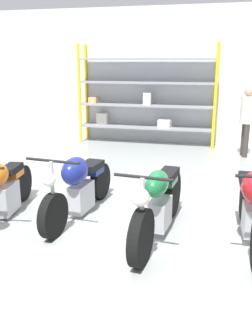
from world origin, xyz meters
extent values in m
plane|color=#9EA3A0|center=(0.00, 0.00, 0.00)|extent=(30.00, 30.00, 0.00)
cube|color=silver|center=(0.00, 5.70, 1.80)|extent=(30.00, 0.08, 3.60)
cylinder|color=yellow|center=(-2.48, 5.06, 1.32)|extent=(0.08, 0.08, 2.65)
cylinder|color=yellow|center=(1.15, 5.06, 1.32)|extent=(0.08, 0.08, 2.65)
cylinder|color=yellow|center=(-2.48, 5.61, 1.32)|extent=(0.08, 0.08, 2.65)
cylinder|color=yellow|center=(1.15, 5.61, 1.32)|extent=(0.08, 0.08, 2.65)
cube|color=gray|center=(-0.66, 5.34, 0.45)|extent=(3.63, 0.55, 0.05)
cube|color=gray|center=(-0.66, 5.34, 1.05)|extent=(3.63, 0.55, 0.05)
cube|color=gray|center=(-0.66, 5.34, 1.65)|extent=(3.63, 0.55, 0.05)
cube|color=gray|center=(-0.66, 5.34, 2.25)|extent=(3.63, 0.55, 0.05)
cube|color=silver|center=(-0.64, 5.34, 1.23)|extent=(0.22, 0.32, 0.32)
cube|color=silver|center=(-1.96, 5.49, 0.63)|extent=(0.31, 0.23, 0.30)
cube|color=silver|center=(-0.14, 5.25, 0.58)|extent=(0.35, 0.33, 0.21)
cube|color=tan|center=(-2.16, 5.32, 1.16)|extent=(0.22, 0.30, 0.16)
cylinder|color=black|center=(-1.80, 0.52, 0.29)|extent=(0.23, 0.60, 0.58)
cube|color=#ADADB2|center=(-1.71, -0.12, 0.26)|extent=(0.33, 0.55, 0.43)
cube|color=black|center=(-1.75, 0.17, 0.63)|extent=(0.28, 0.49, 0.10)
cube|color=orange|center=(-1.77, 0.28, 0.54)|extent=(0.23, 0.35, 0.12)
cylinder|color=black|center=(-0.71, -0.63, 0.30)|extent=(0.18, 0.61, 0.60)
cylinder|color=black|center=(-0.56, 0.89, 0.30)|extent=(0.18, 0.61, 0.60)
cube|color=#ADADB2|center=(-0.63, 0.18, 0.27)|extent=(0.26, 0.51, 0.41)
ellipsoid|color=navy|center=(-0.65, 0.01, 0.72)|extent=(0.39, 0.56, 0.40)
cube|color=black|center=(-0.59, 0.53, 0.66)|extent=(0.32, 0.49, 0.10)
cube|color=navy|center=(-0.59, 0.62, 0.57)|extent=(0.27, 0.35, 0.12)
cylinder|color=#ADADB2|center=(-0.71, -0.61, 0.66)|extent=(0.05, 0.05, 0.72)
sphere|color=silver|center=(-0.71, -0.68, 0.80)|extent=(0.17, 0.17, 0.17)
cylinder|color=black|center=(-0.70, -0.58, 1.02)|extent=(0.75, 0.11, 0.04)
cylinder|color=black|center=(0.53, -1.03, 0.33)|extent=(0.19, 0.68, 0.67)
cylinder|color=black|center=(0.68, 0.49, 0.33)|extent=(0.19, 0.68, 0.67)
cube|color=#ADADB2|center=(0.61, -0.22, 0.30)|extent=(0.27, 0.48, 0.38)
ellipsoid|color=#196B38|center=(0.59, -0.39, 0.76)|extent=(0.32, 0.58, 0.32)
cube|color=black|center=(0.65, 0.18, 0.71)|extent=(0.27, 0.56, 0.10)
cube|color=#196B38|center=(0.65, 0.23, 0.62)|extent=(0.23, 0.39, 0.12)
cylinder|color=#ADADB2|center=(0.53, -1.01, 0.68)|extent=(0.05, 0.05, 0.69)
sphere|color=silver|center=(0.52, -1.08, 0.82)|extent=(0.20, 0.20, 0.20)
cylinder|color=black|center=(0.53, -0.98, 1.02)|extent=(0.66, 0.10, 0.04)
cylinder|color=black|center=(1.72, 0.54, 0.33)|extent=(0.13, 0.66, 0.66)
cube|color=#ADADB2|center=(1.75, -0.12, 0.30)|extent=(0.20, 0.45, 0.37)
cube|color=black|center=(1.74, 0.21, 0.72)|extent=(0.30, 0.48, 0.10)
cube|color=#B2191E|center=(1.73, 0.29, 0.63)|extent=(0.25, 0.34, 0.12)
cylinder|color=#38332D|center=(1.89, 4.54, 0.40)|extent=(0.13, 0.13, 0.80)
cylinder|color=#38332D|center=(1.93, 4.37, 0.40)|extent=(0.13, 0.13, 0.80)
cylinder|color=beige|center=(1.91, 4.45, 1.11)|extent=(0.38, 0.38, 0.63)
sphere|color=tan|center=(1.91, 4.45, 1.53)|extent=(0.22, 0.22, 0.22)
camera|label=1|loc=(1.28, -4.72, 2.22)|focal=40.00mm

